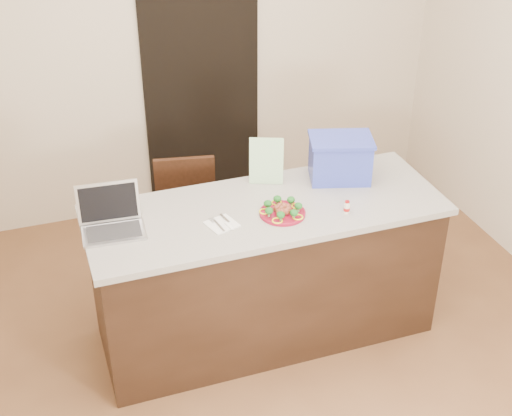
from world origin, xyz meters
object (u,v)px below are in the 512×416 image
object	(u,v)px
chair	(190,217)
napkin	(222,224)
laptop	(111,218)
blue_box	(340,158)
yogurt_bottle	(347,208)
island	(265,272)
plate	(282,213)

from	to	relation	value
chair	napkin	bearing A→B (deg)	-79.49
laptop	blue_box	bearing A→B (deg)	8.50
chair	yogurt_bottle	bearing A→B (deg)	-41.00
napkin	blue_box	distance (m)	0.88
yogurt_bottle	blue_box	world-z (taller)	blue_box
yogurt_bottle	chair	bearing A→B (deg)	128.24
yogurt_bottle	chair	size ratio (longest dim) A/B	0.08
island	napkin	distance (m)	0.55
plate	laptop	xyz separation A→B (m)	(-0.92, 0.18, 0.05)
chair	plate	bearing A→B (deg)	-55.21
napkin	laptop	bearing A→B (deg)	163.82
napkin	blue_box	world-z (taller)	blue_box
napkin	blue_box	size ratio (longest dim) A/B	0.35
blue_box	laptop	bearing A→B (deg)	-159.06
plate	yogurt_bottle	world-z (taller)	yogurt_bottle
laptop	island	bearing A→B (deg)	-0.45
chair	island	bearing A→B (deg)	-56.18
napkin	plate	bearing A→B (deg)	-1.63
plate	napkin	world-z (taller)	plate
blue_box	chair	world-z (taller)	blue_box
napkin	chair	world-z (taller)	napkin
napkin	yogurt_bottle	distance (m)	0.71
island	blue_box	xyz separation A→B (m)	(0.54, 0.18, 0.59)
plate	chair	size ratio (longest dim) A/B	0.29
blue_box	chair	distance (m)	1.11
yogurt_bottle	blue_box	xyz separation A→B (m)	(0.13, 0.38, 0.11)
island	chair	world-z (taller)	island
island	napkin	xyz separation A→B (m)	(-0.29, -0.10, 0.46)
yogurt_bottle	blue_box	distance (m)	0.42
island	plate	bearing A→B (deg)	-60.06
laptop	chair	bearing A→B (deg)	50.78
blue_box	chair	xyz separation A→B (m)	(-0.82, 0.50, -0.54)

